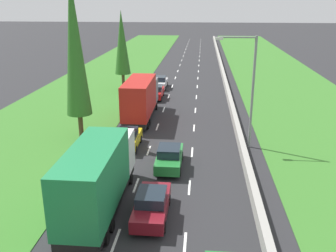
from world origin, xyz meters
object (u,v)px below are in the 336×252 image
at_px(green_box_truck_left_lane, 98,176).
at_px(maroon_sedan_centre_lane_second, 152,204).
at_px(yellow_hatchback_left_lane, 128,138).
at_px(green_sedan_centre_lane, 169,157).
at_px(red_box_truck_left_lane, 141,98).
at_px(poplar_tree_third, 122,43).
at_px(red_sedan_left_lane, 156,92).
at_px(poplar_tree_second, 75,45).
at_px(street_light_mast, 249,85).
at_px(white_sedan_left_lane, 160,82).

distance_m(green_box_truck_left_lane, maroon_sedan_centre_lane_second, 3.37).
xyz_separation_m(yellow_hatchback_left_lane, green_sedan_centre_lane, (3.66, -3.48, -0.02)).
bearing_deg(green_sedan_centre_lane, green_box_truck_left_lane, -118.86).
bearing_deg(maroon_sedan_centre_lane_second, yellow_hatchback_left_lane, 107.81).
bearing_deg(red_box_truck_left_lane, green_sedan_centre_lane, -71.25).
bearing_deg(poplar_tree_third, red_sedan_left_lane, -41.23).
bearing_deg(yellow_hatchback_left_lane, green_box_truck_left_lane, -88.70).
distance_m(poplar_tree_second, street_light_mast, 14.39).
distance_m(red_box_truck_left_lane, green_sedan_centre_lane, 12.16).
height_order(red_sedan_left_lane, poplar_tree_second, poplar_tree_second).
relative_size(yellow_hatchback_left_lane, poplar_tree_second, 0.28).
bearing_deg(maroon_sedan_centre_lane_second, poplar_tree_second, 122.82).
bearing_deg(poplar_tree_third, yellow_hatchback_left_lane, -77.33).
distance_m(red_box_truck_left_lane, red_sedan_left_lane, 8.62).
height_order(green_sedan_centre_lane, poplar_tree_third, poplar_tree_third).
xyz_separation_m(maroon_sedan_centre_lane_second, red_box_truck_left_lane, (-3.49, 18.13, 1.37)).
bearing_deg(yellow_hatchback_left_lane, white_sedan_left_lane, 89.63).
relative_size(white_sedan_left_lane, green_sedan_centre_lane, 1.00).
relative_size(yellow_hatchback_left_lane, green_sedan_centre_lane, 0.87).
distance_m(maroon_sedan_centre_lane_second, green_sedan_centre_lane, 6.69).
relative_size(red_box_truck_left_lane, street_light_mast, 1.04).
distance_m(white_sedan_left_lane, green_sedan_centre_lane, 25.90).
distance_m(yellow_hatchback_left_lane, maroon_sedan_centre_lane_second, 10.68).
bearing_deg(red_sedan_left_lane, white_sedan_left_lane, 90.74).
xyz_separation_m(red_sedan_left_lane, white_sedan_left_lane, (-0.07, 5.72, 0.00)).
bearing_deg(white_sedan_left_lane, street_light_mast, -66.01).
bearing_deg(poplar_tree_third, white_sedan_left_lane, 16.75).
relative_size(yellow_hatchback_left_lane, street_light_mast, 0.43).
bearing_deg(green_sedan_centre_lane, poplar_tree_third, 108.97).
bearing_deg(red_box_truck_left_lane, street_light_mast, -35.05).
bearing_deg(poplar_tree_second, poplar_tree_third, 90.25).
distance_m(maroon_sedan_centre_lane_second, poplar_tree_third, 32.36).
bearing_deg(green_box_truck_left_lane, maroon_sedan_centre_lane_second, -8.21).
bearing_deg(green_sedan_centre_lane, yellow_hatchback_left_lane, 136.43).
relative_size(red_sedan_left_lane, street_light_mast, 0.50).
bearing_deg(maroon_sedan_centre_lane_second, poplar_tree_third, 104.39).
xyz_separation_m(white_sedan_left_lane, street_light_mast, (9.37, -21.05, 4.42)).
bearing_deg(green_box_truck_left_lane, poplar_tree_third, 99.11).
bearing_deg(red_box_truck_left_lane, green_box_truck_left_lane, -88.56).
xyz_separation_m(yellow_hatchback_left_lane, red_sedan_left_lane, (0.22, 16.46, -0.02)).
distance_m(maroon_sedan_centre_lane_second, red_sedan_left_lane, 26.80).
bearing_deg(white_sedan_left_lane, green_box_truck_left_lane, -89.86).
height_order(maroon_sedan_centre_lane_second, poplar_tree_second, poplar_tree_second).
bearing_deg(green_box_truck_left_lane, poplar_tree_second, 112.26).
distance_m(green_sedan_centre_lane, street_light_mast, 8.66).
xyz_separation_m(maroon_sedan_centre_lane_second, green_sedan_centre_lane, (0.39, 6.68, 0.00)).
xyz_separation_m(red_box_truck_left_lane, poplar_tree_second, (-4.36, -5.96, 5.85)).
xyz_separation_m(white_sedan_left_lane, poplar_tree_second, (-4.72, -20.18, 7.22)).
relative_size(green_box_truck_left_lane, poplar_tree_second, 0.67).
height_order(yellow_hatchback_left_lane, poplar_tree_second, poplar_tree_second).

